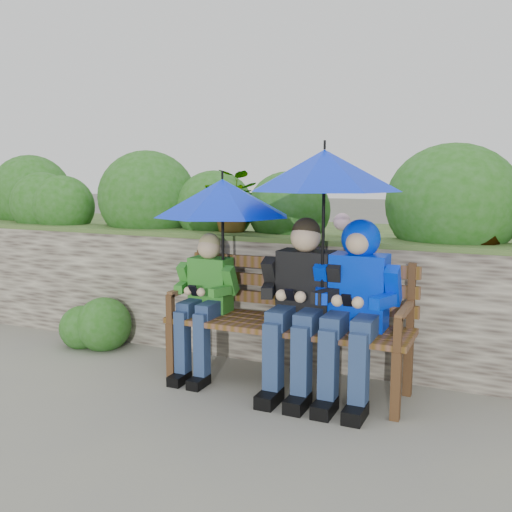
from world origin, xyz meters
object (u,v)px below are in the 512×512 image
at_px(park_bench, 290,314).
at_px(boy_left, 205,296).
at_px(boy_right, 356,296).
at_px(umbrella_left, 223,198).
at_px(boy_middle, 301,298).
at_px(umbrella_right, 324,170).

height_order(park_bench, boy_left, boy_left).
bearing_deg(boy_left, boy_right, -0.04).
xyz_separation_m(boy_right, umbrella_left, (-1.02, 0.04, 0.63)).
distance_m(boy_middle, umbrella_right, 0.89).
relative_size(boy_middle, boy_right, 1.00).
bearing_deg(boy_left, umbrella_left, 17.12).
xyz_separation_m(boy_left, umbrella_right, (0.93, -0.01, 0.94)).
distance_m(park_bench, boy_middle, 0.21).
bearing_deg(umbrella_left, boy_right, -2.42).
relative_size(boy_left, umbrella_left, 1.06).
bearing_deg(umbrella_left, umbrella_right, -3.95).
xyz_separation_m(park_bench, boy_left, (-0.66, -0.08, 0.09)).
relative_size(boy_middle, umbrella_right, 1.19).
xyz_separation_m(boy_middle, boy_right, (0.38, 0.01, 0.05)).
xyz_separation_m(boy_middle, umbrella_left, (-0.64, 0.06, 0.68)).
bearing_deg(boy_right, boy_left, 179.96).
distance_m(boy_middle, umbrella_left, 0.93).
bearing_deg(umbrella_right, boy_middle, -179.15).
xyz_separation_m(boy_middle, umbrella_right, (0.16, 0.00, 0.88)).
height_order(boy_right, umbrella_right, umbrella_right).
bearing_deg(umbrella_left, boy_left, -162.88).
distance_m(boy_left, boy_right, 1.16).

